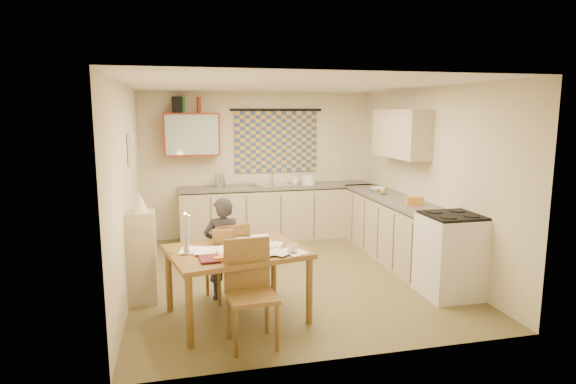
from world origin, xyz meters
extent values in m
cube|color=brown|center=(0.00, 0.00, -0.01)|extent=(4.00, 4.50, 0.02)
cube|color=white|center=(0.00, 0.00, 2.51)|extent=(4.00, 4.50, 0.02)
cube|color=beige|center=(0.00, 2.26, 1.25)|extent=(4.00, 0.02, 2.50)
cube|color=beige|center=(0.00, -2.26, 1.25)|extent=(4.00, 0.02, 2.50)
cube|color=beige|center=(-2.01, 0.00, 1.25)|extent=(0.02, 4.50, 2.50)
cube|color=beige|center=(2.01, 0.00, 1.25)|extent=(0.02, 4.50, 2.50)
cube|color=#334776|center=(0.30, 2.22, 1.65)|extent=(1.45, 0.03, 1.05)
cylinder|color=black|center=(0.30, 2.20, 2.20)|extent=(1.60, 0.04, 0.04)
cube|color=maroon|center=(-1.15, 2.08, 1.80)|extent=(0.90, 0.34, 0.70)
cube|color=#99B2A5|center=(-1.15, 1.91, 1.80)|extent=(0.84, 0.02, 0.64)
cube|color=tan|center=(1.83, 0.55, 1.85)|extent=(0.34, 1.30, 0.70)
cube|color=beige|center=(-1.97, 0.40, 1.70)|extent=(0.04, 0.50, 0.40)
cube|color=beige|center=(-1.95, 0.40, 1.70)|extent=(0.01, 0.42, 0.32)
cube|color=tan|center=(0.26, 1.95, 0.43)|extent=(3.30, 0.60, 0.86)
cube|color=#4F4E4A|center=(0.26, 1.95, 0.90)|extent=(3.30, 0.62, 0.04)
cube|color=tan|center=(1.70, 0.30, 0.43)|extent=(0.60, 2.95, 0.86)
cube|color=#4F4E4A|center=(1.70, 0.30, 0.90)|extent=(0.62, 2.95, 0.04)
cube|color=white|center=(1.70, -1.12, 0.48)|extent=(0.64, 0.64, 0.96)
cube|color=black|center=(1.70, -1.12, 0.97)|extent=(0.61, 0.61, 0.03)
cube|color=silver|center=(0.22, 1.95, 0.88)|extent=(0.61, 0.53, 0.10)
cylinder|color=silver|center=(0.21, 2.13, 1.06)|extent=(0.04, 0.04, 0.28)
cube|color=silver|center=(-0.32, 1.95, 0.95)|extent=(0.41, 0.38, 0.06)
cylinder|color=silver|center=(-0.72, 1.95, 1.04)|extent=(0.20, 0.20, 0.24)
cylinder|color=white|center=(0.81, 1.95, 1.00)|extent=(0.24, 0.24, 0.16)
imported|color=white|center=(0.59, 2.00, 1.01)|extent=(0.13, 0.13, 0.18)
imported|color=white|center=(1.70, 1.03, 0.95)|extent=(0.34, 0.34, 0.05)
cube|color=#C6842C|center=(1.70, -0.19, 0.98)|extent=(0.26, 0.22, 0.12)
sphere|color=#C6842C|center=(1.65, 0.71, 0.97)|extent=(0.10, 0.10, 0.10)
cube|color=black|center=(-1.36, 2.08, 2.28)|extent=(0.17, 0.21, 0.26)
cylinder|color=#195926|center=(-1.27, 2.08, 2.28)|extent=(0.08, 0.08, 0.26)
cylinder|color=maroon|center=(-1.02, 2.08, 2.28)|extent=(0.09, 0.09, 0.26)
cube|color=brown|center=(-0.84, -1.16, 0.72)|extent=(1.55, 1.30, 0.05)
cube|color=brown|center=(-0.89, -0.59, 0.44)|extent=(0.52, 0.52, 0.04)
cube|color=brown|center=(-0.83, -0.76, 0.69)|extent=(0.40, 0.17, 0.45)
cube|color=brown|center=(-0.79, -1.81, 0.48)|extent=(0.47, 0.47, 0.04)
cube|color=brown|center=(-0.80, -1.61, 0.74)|extent=(0.45, 0.07, 0.49)
imported|color=black|center=(-0.93, -0.61, 0.61)|extent=(0.49, 0.36, 1.21)
cube|color=tan|center=(-1.84, -0.49, 0.53)|extent=(0.32, 0.30, 1.06)
cone|color=beige|center=(-1.84, -0.49, 1.17)|extent=(0.20, 0.20, 0.22)
cube|color=brown|center=(-0.96, -0.93, 0.83)|extent=(0.22, 0.10, 0.16)
imported|color=white|center=(-0.30, -1.41, 0.79)|extent=(0.19, 0.19, 0.09)
imported|color=maroon|center=(-1.24, -1.48, 0.76)|extent=(0.22, 0.28, 0.02)
imported|color=#C6842C|center=(-1.22, -1.37, 0.76)|extent=(0.30, 0.35, 0.02)
cube|color=#C6842C|center=(-1.04, -1.52, 0.77)|extent=(0.13, 0.10, 0.04)
cube|color=black|center=(-0.64, -1.45, 0.76)|extent=(0.14, 0.08, 0.02)
cylinder|color=silver|center=(-1.35, -1.22, 0.84)|extent=(0.06, 0.06, 0.18)
cylinder|color=white|center=(-1.32, -1.20, 1.04)|extent=(0.03, 0.03, 0.22)
sphere|color=#FFCC66|center=(-1.35, -1.20, 1.16)|extent=(0.02, 0.02, 0.02)
cube|color=white|center=(-0.61, -1.25, 0.75)|extent=(0.29, 0.35, 0.00)
cube|color=white|center=(-0.57, -1.29, 0.75)|extent=(0.31, 0.35, 0.00)
cube|color=white|center=(-0.45, -1.11, 0.75)|extent=(0.30, 0.35, 0.00)
cube|color=white|center=(-0.29, -1.40, 0.76)|extent=(0.32, 0.36, 0.00)
cube|color=white|center=(-0.80, -1.42, 0.76)|extent=(0.35, 0.36, 0.00)
cube|color=white|center=(-1.31, -1.12, 0.76)|extent=(0.27, 0.33, 0.00)
cube|color=white|center=(-0.96, -1.27, 0.76)|extent=(0.36, 0.36, 0.00)
cube|color=white|center=(-0.71, -0.98, 0.76)|extent=(0.24, 0.32, 0.00)
cube|color=white|center=(-0.52, -0.82, 0.76)|extent=(0.23, 0.31, 0.00)
cube|color=white|center=(-0.97, -1.19, 0.77)|extent=(0.32, 0.36, 0.00)
cube|color=white|center=(-0.53, -1.08, 0.77)|extent=(0.28, 0.34, 0.00)
cube|color=white|center=(-0.47, -1.41, 0.77)|extent=(0.36, 0.36, 0.00)
cube|color=white|center=(-0.57, -1.39, 0.77)|extent=(0.30, 0.35, 0.00)
cube|color=white|center=(-0.71, -1.29, 0.77)|extent=(0.23, 0.31, 0.00)
cube|color=white|center=(-1.16, -1.21, 0.77)|extent=(0.25, 0.32, 0.00)
cube|color=white|center=(-0.67, -1.10, 0.77)|extent=(0.33, 0.36, 0.00)
cube|color=white|center=(-0.85, -1.39, 0.78)|extent=(0.33, 0.36, 0.00)
cube|color=white|center=(-0.73, -0.94, 0.78)|extent=(0.25, 0.32, 0.00)
cube|color=white|center=(-0.84, -1.33, 0.78)|extent=(0.27, 0.34, 0.00)
cube|color=white|center=(-0.61, -1.16, 0.78)|extent=(0.27, 0.33, 0.00)
camera|label=1|loc=(-1.43, -6.01, 2.17)|focal=30.00mm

